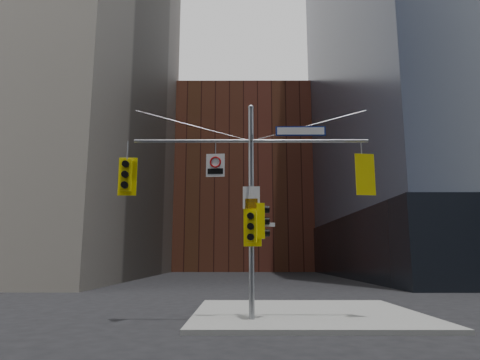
{
  "coord_description": "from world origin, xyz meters",
  "views": [
    {
      "loc": [
        -0.33,
        -12.14,
        2.11
      ],
      "look_at": [
        -0.38,
        2.0,
        4.65
      ],
      "focal_mm": 32.0,
      "sensor_mm": 36.0,
      "label": 1
    }
  ],
  "objects_px": {
    "traffic_light_pole_side": "(261,221)",
    "street_sign_blade": "(301,131)",
    "traffic_light_west_arm": "(126,176)",
    "regulatory_sign_arm": "(215,164)",
    "traffic_light_east_arm": "(363,175)",
    "traffic_light_pole_front": "(252,227)",
    "signal_assembly": "(251,187)"
  },
  "relations": [
    {
      "from": "signal_assembly",
      "to": "traffic_light_pole_side",
      "type": "distance_m",
      "value": 1.2
    },
    {
      "from": "street_sign_blade",
      "to": "traffic_light_pole_front",
      "type": "bearing_deg",
      "value": -170.71
    },
    {
      "from": "traffic_light_pole_side",
      "to": "street_sign_blade",
      "type": "distance_m",
      "value": 3.38
    },
    {
      "from": "traffic_light_east_arm",
      "to": "street_sign_blade",
      "type": "relative_size",
      "value": 0.82
    },
    {
      "from": "traffic_light_east_arm",
      "to": "traffic_light_pole_side",
      "type": "height_order",
      "value": "traffic_light_east_arm"
    },
    {
      "from": "traffic_light_west_arm",
      "to": "traffic_light_pole_side",
      "type": "xyz_separation_m",
      "value": [
        4.54,
        -0.0,
        -1.53
      ]
    },
    {
      "from": "traffic_light_pole_side",
      "to": "traffic_light_pole_front",
      "type": "height_order",
      "value": "traffic_light_pole_side"
    },
    {
      "from": "traffic_light_pole_side",
      "to": "street_sign_blade",
      "type": "height_order",
      "value": "street_sign_blade"
    },
    {
      "from": "traffic_light_west_arm",
      "to": "traffic_light_pole_side",
      "type": "bearing_deg",
      "value": -2.3
    },
    {
      "from": "traffic_light_east_arm",
      "to": "street_sign_blade",
      "type": "xyz_separation_m",
      "value": [
        -2.05,
        0.0,
        1.55
      ]
    },
    {
      "from": "traffic_light_west_arm",
      "to": "traffic_light_east_arm",
      "type": "distance_m",
      "value": 7.97
    },
    {
      "from": "traffic_light_pole_side",
      "to": "street_sign_blade",
      "type": "relative_size",
      "value": 0.68
    },
    {
      "from": "signal_assembly",
      "to": "traffic_light_east_arm",
      "type": "xyz_separation_m",
      "value": [
        3.76,
        0.0,
        0.38
      ]
    },
    {
      "from": "traffic_light_east_arm",
      "to": "regulatory_sign_arm",
      "type": "height_order",
      "value": "regulatory_sign_arm"
    },
    {
      "from": "traffic_light_pole_front",
      "to": "street_sign_blade",
      "type": "xyz_separation_m",
      "value": [
        1.7,
        0.27,
        3.29
      ]
    },
    {
      "from": "traffic_light_west_arm",
      "to": "street_sign_blade",
      "type": "distance_m",
      "value": 6.12
    },
    {
      "from": "street_sign_blade",
      "to": "signal_assembly",
      "type": "bearing_deg",
      "value": -179.62
    },
    {
      "from": "traffic_light_east_arm",
      "to": "traffic_light_pole_front",
      "type": "relative_size",
      "value": 1.12
    },
    {
      "from": "traffic_light_east_arm",
      "to": "signal_assembly",
      "type": "bearing_deg",
      "value": -8.59
    },
    {
      "from": "signal_assembly",
      "to": "regulatory_sign_arm",
      "type": "bearing_deg",
      "value": -179.04
    },
    {
      "from": "traffic_light_west_arm",
      "to": "regulatory_sign_arm",
      "type": "distance_m",
      "value": 3.03
    },
    {
      "from": "traffic_light_pole_front",
      "to": "traffic_light_west_arm",
      "type": "bearing_deg",
      "value": -172.64
    },
    {
      "from": "signal_assembly",
      "to": "street_sign_blade",
      "type": "relative_size",
      "value": 4.67
    },
    {
      "from": "traffic_light_west_arm",
      "to": "street_sign_blade",
      "type": "xyz_separation_m",
      "value": [
        5.92,
        -0.01,
        1.55
      ]
    },
    {
      "from": "signal_assembly",
      "to": "traffic_light_west_arm",
      "type": "xyz_separation_m",
      "value": [
        -4.21,
        0.01,
        0.38
      ]
    },
    {
      "from": "traffic_light_west_arm",
      "to": "traffic_light_east_arm",
      "type": "bearing_deg",
      "value": -2.39
    },
    {
      "from": "traffic_light_east_arm",
      "to": "traffic_light_pole_side",
      "type": "distance_m",
      "value": 3.76
    },
    {
      "from": "traffic_light_pole_side",
      "to": "traffic_light_west_arm",
      "type": "bearing_deg",
      "value": 82.65
    },
    {
      "from": "signal_assembly",
      "to": "street_sign_blade",
      "type": "height_order",
      "value": "signal_assembly"
    },
    {
      "from": "traffic_light_west_arm",
      "to": "regulatory_sign_arm",
      "type": "relative_size",
      "value": 1.67
    },
    {
      "from": "traffic_light_pole_side",
      "to": "traffic_light_pole_front",
      "type": "relative_size",
      "value": 0.94
    },
    {
      "from": "street_sign_blade",
      "to": "traffic_light_pole_side",
      "type": "bearing_deg",
      "value": 179.85
    }
  ]
}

